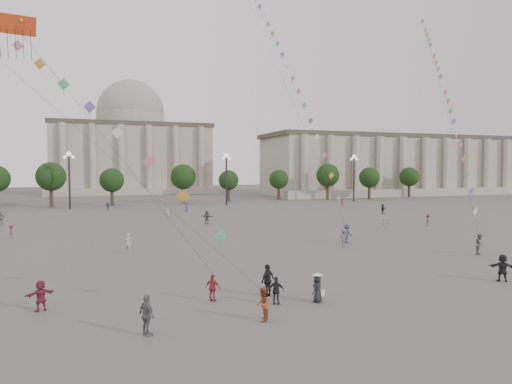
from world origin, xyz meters
name	(u,v)px	position (x,y,z in m)	size (l,w,h in m)	color
ground	(304,318)	(0.00, 0.00, 0.00)	(360.00, 360.00, 0.00)	#4E4C49
hall_east	(400,165)	(75.00, 93.89, 8.43)	(84.00, 26.22, 17.20)	#ABA190
hall_central	(131,147)	(0.00, 129.22, 14.23)	(48.30, 34.30, 35.50)	#ABA190
tree_row	(148,179)	(0.00, 78.00, 5.39)	(137.12, 5.12, 8.00)	#39271C
lamp_post_mid_west	(69,169)	(-15.00, 70.00, 7.35)	(2.00, 0.90, 10.65)	#262628
lamp_post_mid_east	(226,169)	(15.00, 70.00, 7.35)	(2.00, 0.90, 10.65)	#262628
lamp_post_far_east	(354,169)	(45.00, 70.00, 7.35)	(2.00, 0.90, 10.65)	#262628
person_crowd_0	(108,206)	(-8.45, 64.42, 0.79)	(0.93, 0.39, 1.58)	#394480
person_crowd_3	(502,268)	(15.72, 2.46, 0.92)	(1.70, 0.54, 1.84)	black
person_crowd_4	(168,212)	(0.23, 50.35, 0.74)	(1.37, 0.44, 1.48)	white
person_crowd_6	(344,238)	(12.48, 17.74, 0.88)	(1.13, 0.65, 1.76)	#5C5C61
person_crowd_7	(384,224)	(23.43, 27.02, 0.74)	(1.37, 0.44, 1.48)	silver
person_crowd_8	(428,220)	(31.03, 28.26, 0.75)	(0.97, 0.56, 1.51)	maroon
person_crowd_9	(383,209)	(34.98, 44.11, 0.80)	(1.49, 0.47, 1.60)	#232228
person_crowd_12	(207,217)	(3.97, 39.60, 0.93)	(1.73, 0.55, 1.87)	#57585B
person_crowd_13	(128,243)	(-7.38, 21.30, 0.89)	(0.65, 0.43, 1.78)	#B7B6B2
person_crowd_16	(1,218)	(-22.26, 47.48, 0.89)	(1.04, 0.43, 1.77)	slate
person_crowd_17	(11,231)	(-18.85, 34.31, 0.75)	(0.97, 0.56, 1.50)	maroon
person_crowd_18	(342,202)	(34.92, 57.40, 0.92)	(1.18, 0.68, 1.83)	maroon
person_crowd_19	(187,206)	(4.77, 59.16, 0.85)	(0.83, 0.54, 1.70)	#395682
tourist_0	(213,288)	(-3.70, 4.33, 0.78)	(0.91, 0.38, 1.55)	#9F2B34
tourist_1	(276,291)	(-0.50, 2.55, 0.78)	(0.91, 0.38, 1.56)	black
tourist_2	(41,296)	(-12.77, 5.56, 0.83)	(1.54, 0.49, 1.66)	maroon
tourist_3	(147,315)	(-7.78, 0.07, 0.94)	(1.11, 0.46, 1.89)	slate
tourist_4	(268,280)	(-0.39, 4.25, 0.96)	(1.13, 0.47, 1.92)	black
kite_flyer_0	(263,304)	(-2.15, 0.20, 0.85)	(0.82, 0.64, 1.69)	#973F29
kite_flyer_1	(347,234)	(13.82, 19.51, 0.97)	(1.25, 0.72, 1.93)	navy
kite_flyer_2	(480,244)	(21.84, 10.48, 0.92)	(0.89, 0.69, 1.83)	#5D5E62
hat_person	(318,288)	(1.87, 2.21, 0.83)	(0.91, 0.83, 1.69)	black
dragon_kite	(17,39)	(-14.00, 8.63, 14.94)	(6.35, 2.64, 18.10)	red
kite_train_mid	(262,17)	(12.63, 41.76, 29.23)	(2.98, 41.79, 66.07)	#3F3F3F
kite_train_east	(442,84)	(31.49, 26.77, 18.23)	(18.44, 30.09, 47.08)	#3F3F3F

